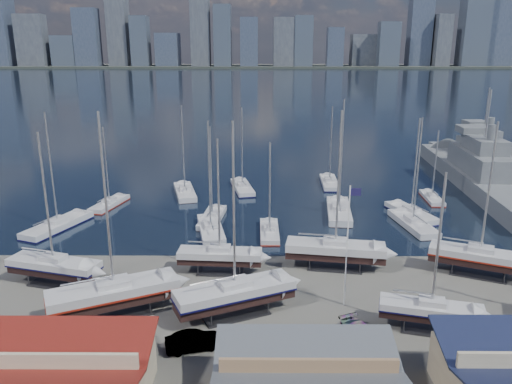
{
  "coord_description": "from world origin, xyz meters",
  "views": [
    {
      "loc": [
        -3.27,
        -54.11,
        23.58
      ],
      "look_at": [
        -3.66,
        8.0,
        5.5
      ],
      "focal_mm": 35.0,
      "sensor_mm": 36.0,
      "label": 1
    }
  ],
  "objects_px": {
    "naval_ship_east": "(480,177)",
    "car_a": "(135,342)",
    "flagpole": "(348,238)",
    "naval_ship_west": "(480,161)",
    "sailboat_cradle_0": "(54,266)"
  },
  "relations": [
    {
      "from": "naval_ship_east",
      "to": "flagpole",
      "type": "height_order",
      "value": "naval_ship_east"
    },
    {
      "from": "car_a",
      "to": "flagpole",
      "type": "height_order",
      "value": "flagpole"
    },
    {
      "from": "sailboat_cradle_0",
      "to": "car_a",
      "type": "distance_m",
      "value": 16.06
    },
    {
      "from": "naval_ship_west",
      "to": "flagpole",
      "type": "bearing_deg",
      "value": 143.0
    },
    {
      "from": "sailboat_cradle_0",
      "to": "naval_ship_east",
      "type": "relative_size",
      "value": 0.31
    },
    {
      "from": "sailboat_cradle_0",
      "to": "naval_ship_east",
      "type": "bearing_deg",
      "value": 48.42
    },
    {
      "from": "sailboat_cradle_0",
      "to": "flagpole",
      "type": "relative_size",
      "value": 1.35
    },
    {
      "from": "car_a",
      "to": "naval_ship_east",
      "type": "bearing_deg",
      "value": 22.77
    },
    {
      "from": "car_a",
      "to": "flagpole",
      "type": "distance_m",
      "value": 20.53
    },
    {
      "from": "sailboat_cradle_0",
      "to": "naval_ship_west",
      "type": "height_order",
      "value": "naval_ship_west"
    },
    {
      "from": "naval_ship_west",
      "to": "car_a",
      "type": "bearing_deg",
      "value": 135.39
    },
    {
      "from": "naval_ship_east",
      "to": "car_a",
      "type": "bearing_deg",
      "value": 139.28
    },
    {
      "from": "naval_ship_east",
      "to": "flagpole",
      "type": "xyz_separation_m",
      "value": [
        -30.55,
        -42.14,
        5.1
      ]
    },
    {
      "from": "naval_ship_west",
      "to": "flagpole",
      "type": "height_order",
      "value": "naval_ship_west"
    },
    {
      "from": "sailboat_cradle_0",
      "to": "naval_ship_west",
      "type": "xyz_separation_m",
      "value": [
        65.39,
        51.41,
        -0.39
      ]
    }
  ]
}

